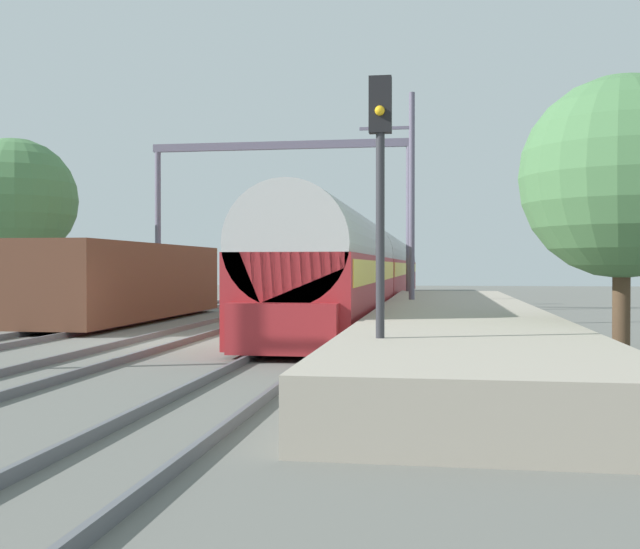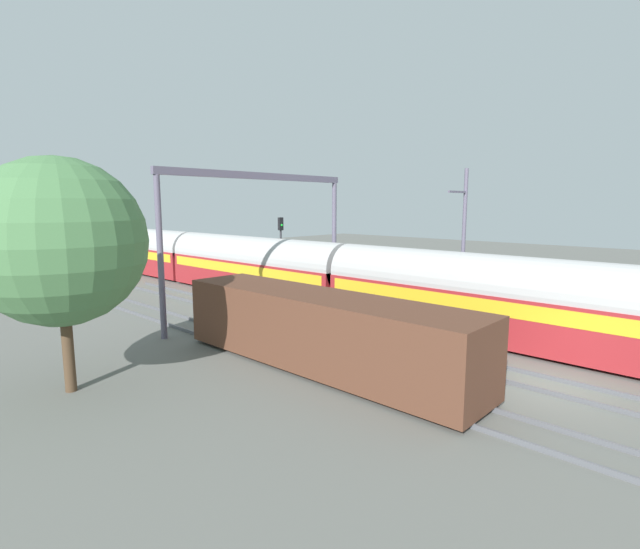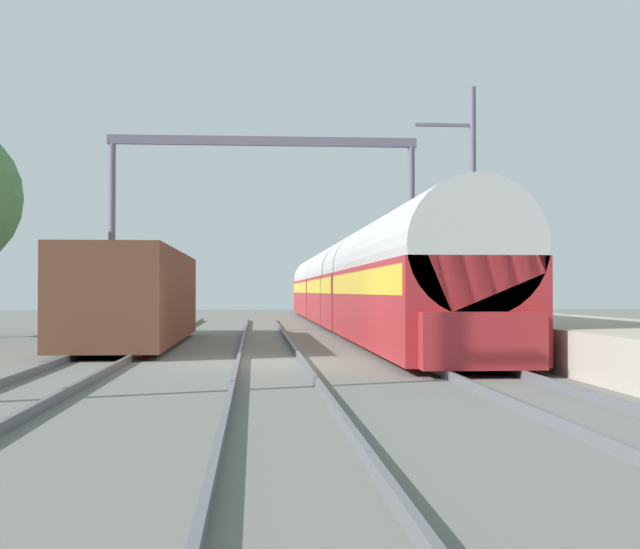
# 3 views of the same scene
# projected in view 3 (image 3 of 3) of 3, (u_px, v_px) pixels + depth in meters

# --- Properties ---
(ground) EXTENTS (120.00, 120.00, 0.00)m
(ground) POSITION_uv_depth(u_px,v_px,m) (270.00, 363.00, 20.64)
(ground) COLOR #63645E
(track_far_west) EXTENTS (1.51, 60.00, 0.16)m
(track_far_west) POSITION_uv_depth(u_px,v_px,m) (95.00, 360.00, 20.35)
(track_far_west) COLOR #585A5F
(track_far_west) RESTS_ON ground
(track_west) EXTENTS (1.52, 60.00, 0.16)m
(track_west) POSITION_uv_depth(u_px,v_px,m) (270.00, 359.00, 20.64)
(track_west) COLOR #585A5F
(track_west) RESTS_ON ground
(track_east) EXTENTS (1.51, 60.00, 0.16)m
(track_east) POSITION_uv_depth(u_px,v_px,m) (440.00, 358.00, 20.93)
(track_east) COLOR #585A5F
(track_east) RESTS_ON ground
(platform) EXTENTS (4.40, 28.00, 0.90)m
(platform) POSITION_uv_depth(u_px,v_px,m) (569.00, 338.00, 23.21)
(platform) COLOR #A39989
(platform) RESTS_ON ground
(passenger_train) EXTENTS (2.93, 49.20, 3.82)m
(passenger_train) POSITION_uv_depth(u_px,v_px,m) (348.00, 285.00, 41.51)
(passenger_train) COLOR maroon
(passenger_train) RESTS_ON ground
(freight_car) EXTENTS (2.80, 13.00, 2.70)m
(freight_car) POSITION_uv_depth(u_px,v_px,m) (136.00, 297.00, 27.34)
(freight_car) COLOR #563323
(freight_car) RESTS_ON ground
(person_crossing) EXTENTS (0.42, 0.27, 1.73)m
(person_crossing) POSITION_uv_depth(u_px,v_px,m) (389.00, 307.00, 36.63)
(person_crossing) COLOR #292929
(person_crossing) RESTS_ON ground
(railway_signal_far) EXTENTS (0.36, 0.30, 5.26)m
(railway_signal_far) POSITION_uv_depth(u_px,v_px,m) (391.00, 254.00, 41.08)
(railway_signal_far) COLOR #2D2D33
(railway_signal_far) RESTS_ON ground
(catenary_gantry) EXTENTS (12.37, 0.28, 7.86)m
(catenary_gantry) POSITION_uv_depth(u_px,v_px,m) (264.00, 192.00, 35.76)
(catenary_gantry) COLOR slate
(catenary_gantry) RESTS_ON ground
(catenary_pole_east_mid) EXTENTS (1.90, 0.20, 8.00)m
(catenary_pole_east_mid) POSITION_uv_depth(u_px,v_px,m) (471.00, 211.00, 27.63)
(catenary_pole_east_mid) COLOR slate
(catenary_pole_east_mid) RESTS_ON ground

